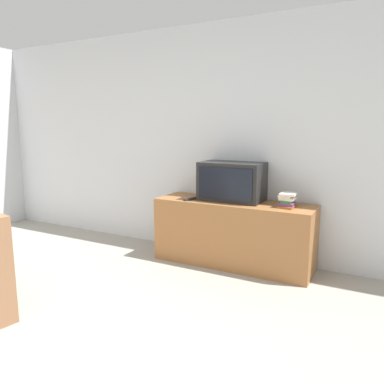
% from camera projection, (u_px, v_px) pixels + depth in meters
% --- Properties ---
extents(wall_back, '(9.00, 0.06, 2.60)m').
position_uv_depth(wall_back, '(190.00, 141.00, 4.43)').
color(wall_back, silver).
rests_on(wall_back, ground_plane).
extents(tv_stand, '(1.69, 0.51, 0.69)m').
position_uv_depth(tv_stand, '(233.00, 233.00, 4.01)').
color(tv_stand, '#9E6638').
rests_on(tv_stand, ground_plane).
extents(television, '(0.67, 0.39, 0.41)m').
position_uv_depth(television, '(232.00, 181.00, 3.99)').
color(television, black).
rests_on(television, tv_stand).
extents(book_stack, '(0.17, 0.23, 0.14)m').
position_uv_depth(book_stack, '(287.00, 200.00, 3.67)').
color(book_stack, '#995623').
rests_on(book_stack, tv_stand).
extents(remote_on_stand, '(0.09, 0.18, 0.02)m').
position_uv_depth(remote_on_stand, '(191.00, 199.00, 4.04)').
color(remote_on_stand, '#2D2D2D').
rests_on(remote_on_stand, tv_stand).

